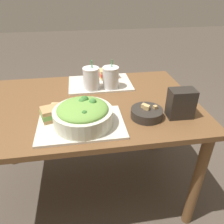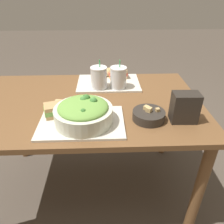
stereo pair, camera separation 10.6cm
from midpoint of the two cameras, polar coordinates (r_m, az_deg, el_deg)
The scene contains 13 objects.
ground_plane at distance 1.76m, azimuth -3.26°, elevation -18.51°, with size 12.00×12.00×0.00m, color #4C4238.
dining_table at distance 1.34m, azimuth -4.05°, elevation -0.90°, with size 1.34×0.85×0.73m.
tray_near at distance 1.09m, azimuth -5.17°, elevation -2.77°, with size 0.42×0.29×0.01m.
tray_far at distance 1.52m, azimuth 1.07°, elevation 7.54°, with size 0.42×0.29×0.01m.
salad_bowl at distance 1.06m, azimuth -4.58°, elevation -0.10°, with size 0.29×0.29×0.13m.
soup_bowl at distance 1.13m, azimuth 12.21°, elevation -0.85°, with size 0.17×0.17×0.07m.
sandwich_near at distance 1.14m, azimuth -11.55°, elevation 0.56°, with size 0.15×0.12×0.06m.
baguette_near at distance 1.17m, azimuth -8.00°, elevation 1.67°, with size 0.17×0.08×0.06m.
sandwich_far at distance 1.58m, azimuth 3.43°, elevation 9.99°, with size 0.14×0.11×0.06m.
baguette_far at distance 1.61m, azimuth 1.29°, elevation 10.32°, with size 0.17×0.07×0.06m.
drink_cup_dark at distance 1.41m, azimuth -1.27°, elevation 8.74°, with size 0.10×0.10×0.19m.
drink_cup_red at distance 1.41m, azimuth 3.84°, elevation 8.75°, with size 0.10×0.10×0.19m.
chip_bag at distance 1.15m, azimuth 20.99°, elevation 1.03°, with size 0.13×0.09×0.15m.
Camera 2 is at (0.10, -1.14, 1.35)m, focal length 35.00 mm.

